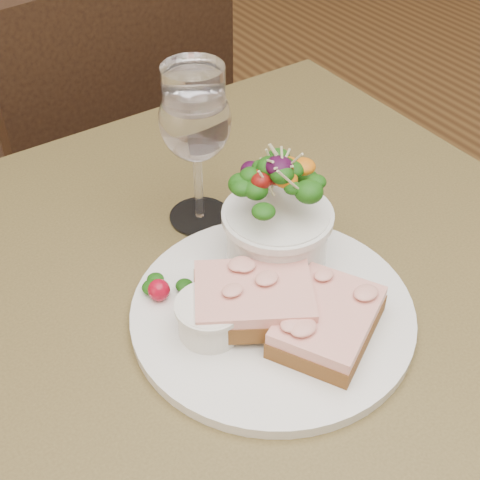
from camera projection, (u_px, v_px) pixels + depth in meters
cafe_table at (243, 376)px, 0.73m from camera, size 0.80×0.80×0.75m
chair_far at (104, 237)px, 1.45m from camera, size 0.47×0.47×0.90m
dinner_plate at (272, 312)px, 0.65m from camera, size 0.28×0.28×0.01m
sandwich_front at (328, 322)px, 0.61m from camera, size 0.13×0.12×0.03m
sandwich_back at (254, 299)px, 0.62m from camera, size 0.14×0.13×0.03m
ramekin at (210, 316)px, 0.61m from camera, size 0.06×0.06×0.04m
salad_bowl at (278, 213)px, 0.66m from camera, size 0.10×0.10×0.13m
garnish at (165, 285)px, 0.66m from camera, size 0.05×0.04×0.02m
wine_glass at (195, 125)px, 0.69m from camera, size 0.08×0.08×0.18m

